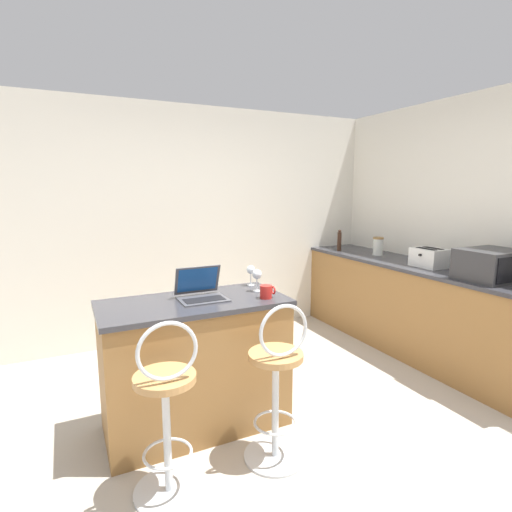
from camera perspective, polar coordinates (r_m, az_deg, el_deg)
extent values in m
plane|color=#ADA393|center=(2.92, 5.48, -26.11)|extent=(20.00, 20.00, 0.00)
cube|color=silver|center=(4.58, -9.88, 4.47)|extent=(12.00, 0.06, 2.60)
cube|color=olive|center=(2.98, -8.63, -15.34)|extent=(1.25, 0.60, 0.90)
cube|color=#333338|center=(2.81, -8.87, -6.66)|extent=(1.28, 0.63, 0.03)
cube|color=olive|center=(4.55, 21.33, -7.01)|extent=(0.64, 2.84, 0.90)
cube|color=#333338|center=(4.44, 21.70, -1.20)|extent=(0.67, 2.87, 0.03)
cylinder|color=silver|center=(2.68, -12.28, -29.89)|extent=(0.40, 0.40, 0.02)
cylinder|color=silver|center=(2.48, -12.58, -23.85)|extent=(0.04, 0.04, 0.67)
torus|color=silver|center=(2.54, -12.49, -25.81)|extent=(0.28, 0.28, 0.02)
cylinder|color=#B7844C|center=(2.31, -12.91, -16.68)|extent=(0.34, 0.34, 0.04)
torus|color=silver|center=(2.14, -12.53, -13.15)|extent=(0.32, 0.02, 0.32)
cylinder|color=silver|center=(2.87, 2.71, -26.60)|extent=(0.40, 0.40, 0.02)
cylinder|color=silver|center=(2.68, 2.77, -20.79)|extent=(0.04, 0.04, 0.67)
torus|color=silver|center=(2.74, 2.76, -22.65)|extent=(0.28, 0.28, 0.02)
cylinder|color=#B7844C|center=(2.53, 2.84, -14.03)|extent=(0.34, 0.34, 0.04)
torus|color=silver|center=(2.38, 3.98, -10.61)|extent=(0.32, 0.02, 0.32)
cube|color=#47474C|center=(2.80, -7.52, -6.21)|extent=(0.33, 0.23, 0.01)
cube|color=black|center=(2.78, -7.41, -6.17)|extent=(0.28, 0.13, 0.00)
cube|color=#47474C|center=(2.89, -8.37, -3.38)|extent=(0.33, 0.09, 0.21)
cube|color=#19478C|center=(2.89, -8.34, -3.36)|extent=(0.29, 0.07, 0.17)
cube|color=#2D2D30|center=(3.89, 30.50, -1.09)|extent=(0.50, 0.40, 0.26)
cube|color=black|center=(3.75, 32.68, -1.66)|extent=(0.35, 0.01, 0.21)
cube|color=silver|center=(4.28, 23.50, -0.22)|extent=(0.24, 0.31, 0.18)
cube|color=black|center=(4.23, 23.17, 0.97)|extent=(0.05, 0.22, 0.00)
cube|color=black|center=(4.31, 24.00, 1.05)|extent=(0.05, 0.22, 0.00)
cube|color=black|center=(4.18, 22.38, 0.14)|extent=(0.02, 0.02, 0.02)
cylinder|color=#331E14|center=(5.03, 11.81, 2.02)|extent=(0.05, 0.05, 0.23)
sphere|color=#331E14|center=(5.02, 11.87, 3.50)|extent=(0.04, 0.04, 0.04)
cylinder|color=silver|center=(3.02, 0.14, -5.00)|extent=(0.06, 0.06, 0.00)
cylinder|color=silver|center=(3.01, 0.14, -4.08)|extent=(0.01, 0.01, 0.09)
sphere|color=silver|center=(2.99, 0.14, -2.62)|extent=(0.07, 0.07, 0.07)
cylinder|color=red|center=(2.82, 1.51, -5.13)|extent=(0.08, 0.08, 0.09)
torus|color=red|center=(2.85, 2.49, -4.91)|extent=(0.01, 0.06, 0.06)
cylinder|color=silver|center=(3.20, -0.75, -4.18)|extent=(0.06, 0.06, 0.00)
cylinder|color=silver|center=(3.18, -0.75, -3.31)|extent=(0.01, 0.01, 0.09)
sphere|color=silver|center=(3.17, -0.75, -1.96)|extent=(0.07, 0.07, 0.07)
cylinder|color=silver|center=(4.83, 17.01, 1.24)|extent=(0.12, 0.12, 0.19)
cylinder|color=olive|center=(4.82, 17.07, 2.47)|extent=(0.12, 0.12, 0.02)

